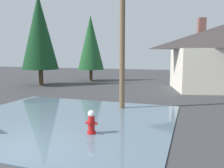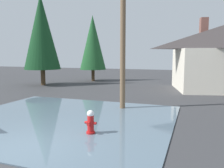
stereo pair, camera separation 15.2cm
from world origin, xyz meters
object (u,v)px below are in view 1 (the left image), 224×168
object	(u,v)px
fire_hydrant	(91,123)
utility_pole	(122,16)
pine_tree_mid_left	(91,43)
pine_tree_tall_left	(39,32)

from	to	relation	value
fire_hydrant	utility_pole	distance (m)	6.15
fire_hydrant	utility_pole	xyz separation A→B (m)	(-0.10, 4.29, 4.41)
fire_hydrant	pine_tree_mid_left	bearing A→B (deg)	113.73
fire_hydrant	pine_tree_mid_left	size ratio (longest dim) A/B	0.13
fire_hydrant	pine_tree_tall_left	bearing A→B (deg)	131.94
fire_hydrant	pine_tree_mid_left	xyz separation A→B (m)	(-7.03, 15.99, 3.71)
fire_hydrant	utility_pole	size ratio (longest dim) A/B	0.10
utility_pole	pine_tree_tall_left	distance (m)	12.15
utility_pole	pine_tree_mid_left	xyz separation A→B (m)	(-6.93, 11.70, -0.70)
utility_pole	fire_hydrant	bearing A→B (deg)	-88.64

